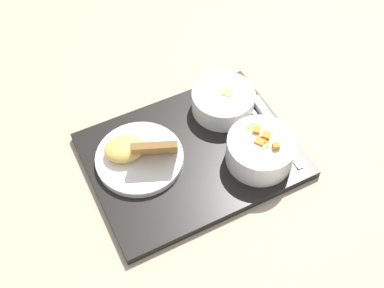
{
  "coord_description": "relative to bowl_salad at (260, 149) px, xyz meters",
  "views": [
    {
      "loc": [
        0.29,
        0.51,
        0.84
      ],
      "look_at": [
        0.0,
        0.0,
        0.05
      ],
      "focal_mm": 45.0,
      "sensor_mm": 36.0,
      "label": 1
    }
  ],
  "objects": [
    {
      "name": "bowl_soup",
      "position": [
        -0.01,
        -0.16,
        -0.01
      ],
      "size": [
        0.14,
        0.14,
        0.05
      ],
      "color": "white",
      "rests_on": "serving_tray"
    },
    {
      "name": "knife",
      "position": [
        -0.08,
        -0.08,
        -0.03
      ],
      "size": [
        0.03,
        0.2,
        0.02
      ],
      "rotation": [
        0.0,
        0.0,
        1.47
      ],
      "color": "silver",
      "rests_on": "serving_tray"
    },
    {
      "name": "serving_tray",
      "position": [
        0.11,
        -0.08,
        -0.04
      ],
      "size": [
        0.44,
        0.35,
        0.02
      ],
      "color": "black",
      "rests_on": "ground_plane"
    },
    {
      "name": "plate_main",
      "position": [
        0.22,
        -0.12,
        -0.02
      ],
      "size": [
        0.18,
        0.18,
        0.09
      ],
      "color": "white",
      "rests_on": "serving_tray"
    },
    {
      "name": "bowl_salad",
      "position": [
        0.0,
        0.0,
        0.0
      ],
      "size": [
        0.14,
        0.14,
        0.07
      ],
      "color": "white",
      "rests_on": "serving_tray"
    },
    {
      "name": "spoon",
      "position": [
        -0.06,
        -0.06,
        -0.03
      ],
      "size": [
        0.04,
        0.17,
        0.01
      ],
      "rotation": [
        0.0,
        0.0,
        1.55
      ],
      "color": "silver",
      "rests_on": "serving_tray"
    },
    {
      "name": "ground_plane",
      "position": [
        0.11,
        -0.08,
        -0.05
      ],
      "size": [
        4.0,
        4.0,
        0.0
      ],
      "primitive_type": "plane",
      "color": "tan"
    }
  ]
}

